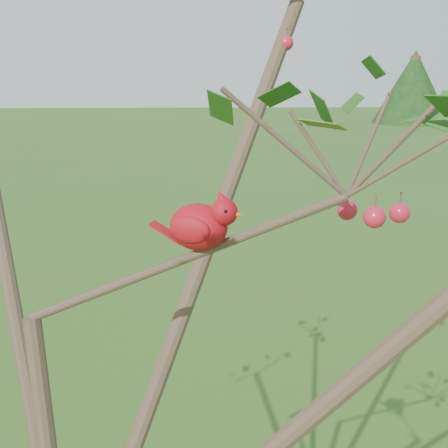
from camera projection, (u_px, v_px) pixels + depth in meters
name	position (u px, v px, depth m)	size (l,w,h in m)	color
crabapple_tree	(47.00, 255.00, 0.94)	(2.35, 2.05, 2.95)	#493627
cardinal	(202.00, 225.00, 1.04)	(0.18, 0.12, 0.13)	#AD0E17
distant_trees	(115.00, 94.00, 23.24)	(39.32, 13.26, 3.46)	#493627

